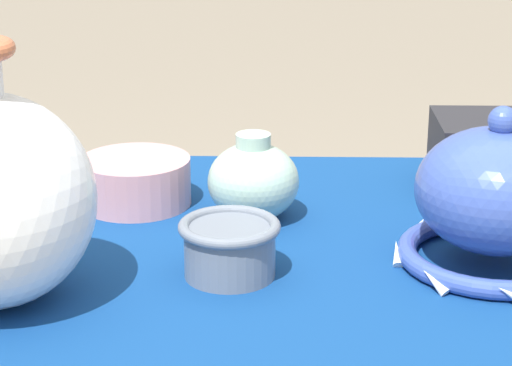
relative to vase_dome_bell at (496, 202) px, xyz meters
name	(u,v)px	position (x,y,z in m)	size (l,w,h in m)	color
display_table	(234,305)	(-0.29, 0.05, -0.16)	(1.17, 0.64, 0.72)	olive
vase_dome_bell	(496,202)	(0.00, 0.00, 0.00)	(0.22, 0.22, 0.18)	#3851A8
mosaic_tile_box	(479,153)	(0.03, 0.26, -0.03)	(0.12, 0.14, 0.10)	#232328
cup_wide_slate	(225,246)	(-0.30, -0.04, -0.04)	(0.11, 0.11, 0.06)	slate
pot_squat_rose	(136,181)	(-0.42, 0.18, -0.04)	(0.14, 0.14, 0.06)	#D19399
jar_round_celadon	(253,181)	(-0.27, 0.13, -0.02)	(0.11, 0.11, 0.11)	#A8CCB7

